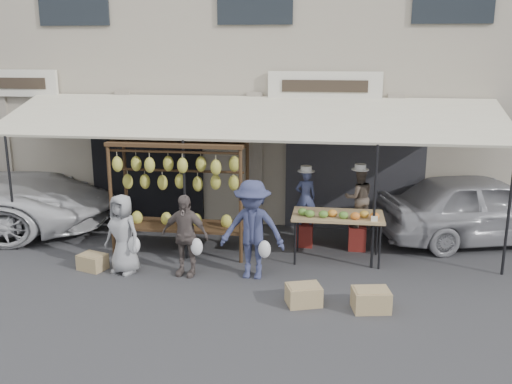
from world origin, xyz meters
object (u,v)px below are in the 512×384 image
(vendor_left, at_px, (306,197))
(crate_far, at_px, (93,262))
(crate_near_a, at_px, (304,295))
(customer_left, at_px, (123,234))
(produce_table, at_px, (338,216))
(vendor_right, at_px, (359,198))
(banana_rack, at_px, (179,175))
(sedan, at_px, (482,208))
(customer_right, at_px, (252,230))
(customer_mid, at_px, (185,235))
(crate_near_b, at_px, (371,300))

(vendor_left, distance_m, crate_far, 4.28)
(crate_near_a, bearing_deg, vendor_left, 92.98)
(customer_left, xyz_separation_m, crate_far, (-0.63, 0.05, -0.58))
(produce_table, xyz_separation_m, vendor_right, (0.40, 0.69, 0.20))
(banana_rack, xyz_separation_m, sedan, (5.99, 1.53, -0.84))
(banana_rack, height_order, produce_table, banana_rack)
(customer_left, distance_m, customer_right, 2.33)
(produce_table, distance_m, crate_near_a, 2.17)
(vendor_right, bearing_deg, crate_near_a, 57.16)
(produce_table, relative_size, crate_near_a, 3.24)
(produce_table, relative_size, customer_left, 1.17)
(vendor_left, distance_m, customer_mid, 2.73)
(produce_table, relative_size, crate_far, 3.59)
(banana_rack, relative_size, customer_mid, 1.76)
(crate_near_a, height_order, sedan, sedan)
(crate_far, bearing_deg, vendor_right, 19.96)
(crate_near_a, distance_m, sedan, 4.97)
(produce_table, height_order, vendor_left, vendor_left)
(produce_table, relative_size, vendor_right, 1.43)
(vendor_left, xyz_separation_m, customer_mid, (-2.01, -1.82, -0.29))
(produce_table, height_order, crate_near_b, produce_table)
(vendor_left, height_order, crate_near_a, vendor_left)
(customer_mid, distance_m, crate_near_b, 3.40)
(produce_table, relative_size, sedan, 0.40)
(vendor_right, height_order, crate_near_b, vendor_right)
(vendor_right, bearing_deg, crate_near_b, 78.70)
(vendor_right, relative_size, customer_right, 0.68)
(customer_left, xyz_separation_m, customer_mid, (1.12, 0.05, 0.01))
(banana_rack, xyz_separation_m, vendor_right, (3.43, 0.68, -0.49))
(vendor_left, bearing_deg, vendor_right, 164.16)
(vendor_right, relative_size, crate_near_b, 2.14)
(customer_right, height_order, sedan, customer_right)
(customer_right, height_order, crate_near_a, customer_right)
(banana_rack, xyz_separation_m, vendor_left, (2.38, 0.76, -0.54))
(vendor_left, xyz_separation_m, customer_right, (-0.82, -1.78, -0.15))
(banana_rack, distance_m, crate_near_b, 4.34)
(produce_table, xyz_separation_m, vendor_left, (-0.65, 0.76, 0.15))
(vendor_right, distance_m, customer_left, 4.57)
(vendor_left, bearing_deg, customer_left, 19.10)
(customer_right, bearing_deg, customer_left, -173.89)
(vendor_left, relative_size, crate_near_a, 2.15)
(customer_left, bearing_deg, vendor_right, 42.99)
(sedan, bearing_deg, customer_mid, 98.98)
(customer_mid, bearing_deg, crate_far, -171.44)
(crate_near_b, xyz_separation_m, crate_far, (-4.95, 0.98, -0.02))
(banana_rack, bearing_deg, crate_far, -142.38)
(crate_near_a, bearing_deg, customer_mid, 156.65)
(customer_left, height_order, customer_right, customer_right)
(customer_right, xyz_separation_m, sedan, (4.42, 2.55, -0.15))
(customer_mid, xyz_separation_m, crate_near_a, (2.16, -0.93, -0.58))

